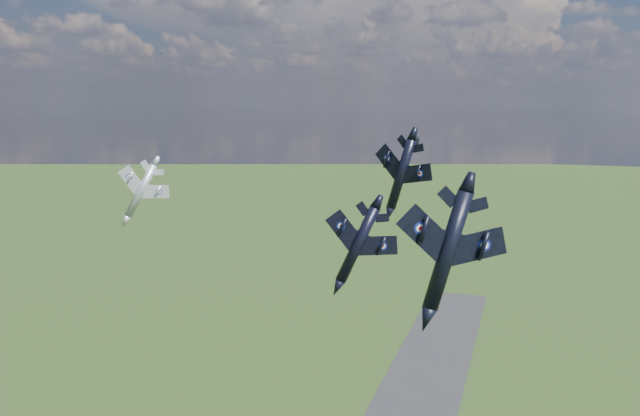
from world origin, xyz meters
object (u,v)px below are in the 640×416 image
(jet_right_navy, at_px, (448,250))
(jet_high_navy, at_px, (401,174))
(jet_left_silver, at_px, (141,190))
(jet_lead_navy, at_px, (358,244))

(jet_right_navy, relative_size, jet_high_navy, 0.85)
(jet_right_navy, xyz_separation_m, jet_left_silver, (-53.50, 34.30, -1.91))
(jet_high_navy, relative_size, jet_left_silver, 1.26)
(jet_lead_navy, bearing_deg, jet_high_navy, 74.85)
(jet_lead_navy, xyz_separation_m, jet_right_navy, (15.54, -28.76, 6.89))
(jet_lead_navy, xyz_separation_m, jet_left_silver, (-37.95, 5.54, 4.98))
(jet_lead_navy, height_order, jet_right_navy, jet_right_navy)
(jet_high_navy, bearing_deg, jet_lead_navy, -73.70)
(jet_high_navy, distance_m, jet_left_silver, 42.40)
(jet_high_navy, xyz_separation_m, jet_left_silver, (-39.68, -14.73, -2.56))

